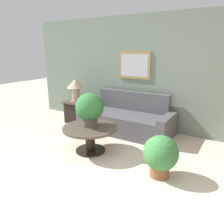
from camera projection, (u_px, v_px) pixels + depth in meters
ground_plane at (77, 205)px, 2.66m from camera, size 20.00×20.00×0.00m
wall_back at (164, 75)px, 4.82m from camera, size 7.45×0.09×2.60m
couch_main at (126, 120)px, 5.02m from camera, size 2.14×0.91×0.89m
coffee_table at (90, 134)px, 4.01m from camera, size 0.99×0.99×0.48m
side_table at (77, 111)px, 5.71m from camera, size 0.55×0.55×0.56m
table_lamp at (76, 86)px, 5.53m from camera, size 0.44×0.44×0.57m
potted_plant_on_table at (90, 108)px, 3.95m from camera, size 0.51×0.51×0.62m
potted_plant_floor at (161, 155)px, 3.19m from camera, size 0.52×0.52×0.64m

